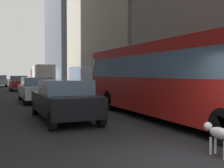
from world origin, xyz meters
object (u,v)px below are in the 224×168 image
car_red_coupe (19,83)px  pedestrian_with_handbag (204,91)px  car_silver_sedan (0,81)px  dalmatian_dog (218,133)px  car_black_suv (64,100)px  transit_bus (169,76)px  car_white_van (36,89)px  pedestrian_in_coat (175,88)px  box_truck (42,75)px

car_red_coupe → pedestrian_with_handbag: bearing=-72.1°
car_silver_sedan → dalmatian_dog: (3.67, -37.65, -0.31)m
car_silver_sedan → car_black_suv: bearing=-87.1°
transit_bus → car_silver_sedan: transit_bus is taller
transit_bus → dalmatian_dog: size_ratio=11.98×
car_red_coupe → pedestrian_with_handbag: size_ratio=2.32×
car_silver_sedan → car_white_van: bearing=-86.2°
dalmatian_dog → pedestrian_with_handbag: 7.50m
car_red_coupe → pedestrian_in_coat: bearing=-69.1°
car_black_suv → car_silver_sedan: bearing=92.9°
transit_bus → pedestrian_in_coat: size_ratio=6.82×
car_red_coupe → dalmatian_dog: size_ratio=4.07×
car_black_suv → pedestrian_in_coat: pedestrian_in_coat is taller
transit_bus → car_silver_sedan: 33.43m
pedestrian_in_coat → car_black_suv: bearing=-161.7°
car_black_suv → box_truck: size_ratio=0.63×
car_red_coupe → pedestrian_with_handbag: pedestrian_with_handbag is taller
car_black_suv → pedestrian_with_handbag: size_ratio=2.80×
car_white_van → box_truck: size_ratio=0.61×
car_red_coupe → pedestrian_with_handbag: (6.81, -21.14, 0.19)m
transit_bus → car_black_suv: (-4.00, 1.43, -0.95)m
car_red_coupe → car_silver_sedan: bearing=98.5°
car_white_van → transit_bus: bearing=-66.3°
pedestrian_with_handbag → pedestrian_in_coat: bearing=84.8°
transit_bus → dalmatian_dog: (-1.93, -4.70, -1.26)m
box_truck → dalmatian_dog: (-1.93, -35.78, -1.15)m
car_red_coupe → car_white_van: (-0.00, -13.10, 0.00)m
car_black_suv → pedestrian_with_handbag: bearing=-2.9°
transit_bus → car_red_coupe: transit_bus is taller
transit_bus → car_red_coupe: 22.60m
transit_bus → car_white_van: 10.01m
car_silver_sedan → pedestrian_with_handbag: size_ratio=2.38×
car_white_van → car_silver_sedan: 23.87m
transit_bus → car_red_coupe: (-4.00, 22.23, -0.96)m
car_red_coupe → car_black_suv: size_ratio=0.83×
car_red_coupe → transit_bus: bearing=-79.8°
pedestrian_in_coat → car_silver_sedan: bearing=106.5°
transit_bus → car_black_suv: size_ratio=2.44×
car_red_coupe → box_truck: 9.75m
car_white_van → pedestrian_in_coat: pedestrian_in_coat is taller
dalmatian_dog → pedestrian_with_handbag: pedestrian_with_handbag is taller
car_white_van → car_silver_sedan: (-1.60, 23.81, -0.00)m
car_white_van → car_black_suv: bearing=-90.0°
car_black_suv → dalmatian_dog: car_black_suv is taller
car_white_van → car_silver_sedan: same height
dalmatian_dog → pedestrian_in_coat: size_ratio=0.57×
car_silver_sedan → dalmatian_dog: bearing=-84.4°
box_truck → pedestrian_in_coat: (3.05, -27.32, -0.66)m
car_silver_sedan → box_truck: box_truck is taller
transit_bus → box_truck: bearing=90.0°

